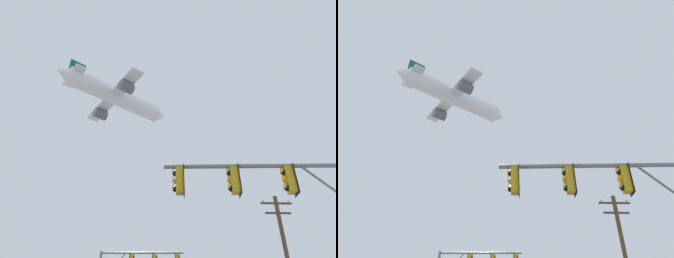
% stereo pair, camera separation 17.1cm
% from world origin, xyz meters
% --- Properties ---
extents(signal_pole_near, '(6.73, 0.66, 6.19)m').
position_xyz_m(signal_pole_near, '(3.51, 6.17, 4.82)').
color(signal_pole_near, slate).
rests_on(signal_pole_near, ground).
extents(airplane, '(18.18, 14.36, 5.59)m').
position_xyz_m(airplane, '(-8.03, 36.82, 34.63)').
color(airplane, white).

